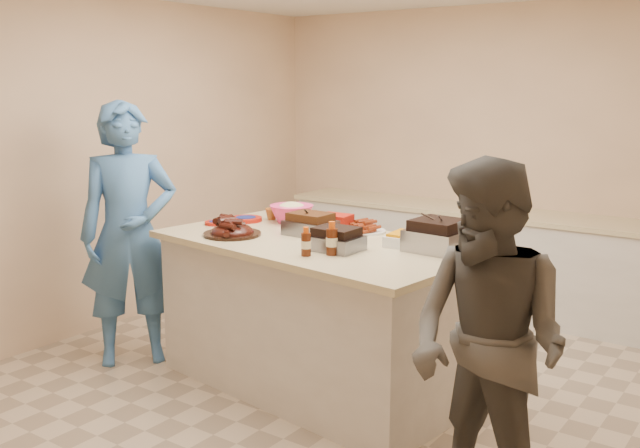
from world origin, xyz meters
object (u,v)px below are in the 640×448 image
Objects in this scene: island at (316,385)px; rib_platter at (232,235)px; bbq_bottle_a at (306,256)px; guest_blue at (136,359)px; coleslaw_bowl at (292,222)px; roasting_pan at (437,250)px; bbq_bottle_b at (332,255)px; mustard_bottle at (308,235)px; plastic_cup at (272,220)px.

rib_platter is at bearing -152.48° from island.
bbq_bottle_a is (0.75, -0.17, 0.00)m from rib_platter.
bbq_bottle_a is 0.09× the size of guest_blue.
coleslaw_bowl is at bearing 149.22° from island.
bbq_bottle_a is at bearing -131.37° from roasting_pan.
mustard_bottle is (-0.46, 0.38, 0.00)m from bbq_bottle_b.
roasting_pan reaches higher than island.
plastic_cup is (-1.46, 0.19, 0.00)m from roasting_pan.
bbq_bottle_a is (0.20, -0.37, 1.00)m from island.
bbq_bottle_b reaches higher than island.
rib_platter is 1.17× the size of roasting_pan.
guest_blue is (-0.81, -0.20, -1.00)m from rib_platter.
mustard_bottle reaches higher than island.
bbq_bottle_a is (0.70, -0.76, 0.00)m from coleslaw_bowl.
rib_platter is (-0.54, -0.20, 1.00)m from island.
roasting_pan is 1.47m from plastic_cup.
guest_blue is at bearing -156.16° from island.
bbq_bottle_a reaches higher than rib_platter.
plastic_cup is at bearing 153.05° from mustard_bottle.
mustard_bottle is at bearing -29.07° from guest_blue.
guest_blue is at bearing -156.89° from mustard_bottle.
rib_platter is 1.38m from roasting_pan.
plastic_cup is at bearing 179.29° from coleslaw_bowl.
island is 1.41m from guest_blue.
bbq_bottle_a is 1.86× the size of plastic_cup.
island is at bearing -38.22° from mustard_bottle.
mustard_bottle is 0.06× the size of guest_blue.
guest_blue is at bearing -178.91° from bbq_bottle_a.
plastic_cup is (-0.89, 0.76, 0.00)m from bbq_bottle_a.
coleslaw_bowl is at bearing -9.42° from guest_blue.
bbq_bottle_a is (-0.57, -0.57, 0.00)m from roasting_pan.
bbq_bottle_b reaches higher than roasting_pan.
roasting_pan is 0.17× the size of guest_blue.
bbq_bottle_a reaches higher than island.
mustard_bottle is (-0.14, 0.11, 1.00)m from island.
plastic_cup is (-0.15, 0.59, 0.00)m from rib_platter.
roasting_pan reaches higher than guest_blue.
plastic_cup is 1.44m from guest_blue.
bbq_bottle_a is at bearing -136.55° from bbq_bottle_b.
island is 1.28m from plastic_cup.
bbq_bottle_b is 1.20m from plastic_cup.
guest_blue is (-1.21, -0.52, -1.00)m from mustard_bottle.
island is 1.12× the size of guest_blue.
rib_platter reaches higher than guest_blue.
rib_platter reaches higher than plastic_cup.
rib_platter is at bearing -141.97° from mustard_bottle.
plastic_cup is 0.05× the size of guest_blue.
island is 1.28m from roasting_pan.
coleslaw_bowl is at bearing -0.71° from plastic_cup.
roasting_pan is (0.77, 0.20, 1.00)m from island.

